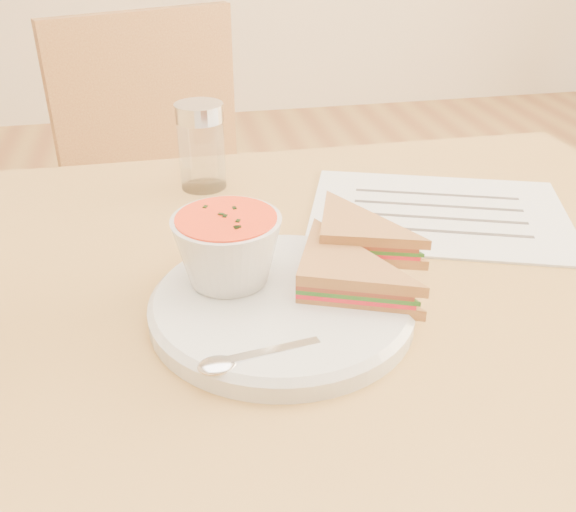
{
  "coord_description": "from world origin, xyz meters",
  "views": [
    {
      "loc": [
        -0.12,
        -0.56,
        1.1
      ],
      "look_at": [
        -0.02,
        -0.06,
        0.8
      ],
      "focal_mm": 40.0,
      "sensor_mm": 36.0,
      "label": 1
    }
  ],
  "objects": [
    {
      "name": "sandwich_half_a",
      "position": [
        -0.02,
        -0.09,
        0.78
      ],
      "size": [
        0.15,
        0.15,
        0.04
      ],
      "primitive_type": null,
      "rotation": [
        0.0,
        0.0,
        -0.38
      ],
      "color": "#B36F3F",
      "rests_on": "plate"
    },
    {
      "name": "paper_menu",
      "position": [
        0.2,
        0.09,
        0.75
      ],
      "size": [
        0.37,
        0.32,
        0.0
      ],
      "primitive_type": null,
      "rotation": [
        0.0,
        0.0,
        -0.34
      ],
      "color": "white",
      "rests_on": "dining_table"
    },
    {
      "name": "chair_far",
      "position": [
        -0.08,
        0.63,
        0.45
      ],
      "size": [
        0.51,
        0.51,
        0.89
      ],
      "primitive_type": null,
      "rotation": [
        0.0,
        0.0,
        3.51
      ],
      "color": "brown",
      "rests_on": "floor"
    },
    {
      "name": "soup_bowl",
      "position": [
        -0.07,
        -0.04,
        0.8
      ],
      "size": [
        0.12,
        0.12,
        0.07
      ],
      "primitive_type": null,
      "rotation": [
        0.0,
        0.0,
        -0.17
      ],
      "color": "silver",
      "rests_on": "plate"
    },
    {
      "name": "condiment_shaker",
      "position": [
        -0.07,
        0.24,
        0.81
      ],
      "size": [
        0.07,
        0.07,
        0.11
      ],
      "primitive_type": null,
      "rotation": [
        0.0,
        0.0,
        -0.07
      ],
      "color": "silver",
      "rests_on": "dining_table"
    },
    {
      "name": "dining_table",
      "position": [
        0.0,
        0.0,
        0.38
      ],
      "size": [
        1.0,
        0.7,
        0.75
      ],
      "primitive_type": null,
      "color": "brown",
      "rests_on": "floor"
    },
    {
      "name": "spoon",
      "position": [
        -0.05,
        -0.16,
        0.77
      ],
      "size": [
        0.16,
        0.06,
        0.01
      ],
      "primitive_type": null,
      "rotation": [
        0.0,
        0.0,
        0.17
      ],
      "color": "silver",
      "rests_on": "plate"
    },
    {
      "name": "plate",
      "position": [
        -0.03,
        -0.08,
        0.76
      ],
      "size": [
        0.28,
        0.28,
        0.02
      ],
      "primitive_type": null,
      "rotation": [
        0.0,
        0.0,
        0.15
      ],
      "color": "silver",
      "rests_on": "dining_table"
    },
    {
      "name": "sandwich_half_b",
      "position": [
        0.02,
        -0.04,
        0.79
      ],
      "size": [
        0.13,
        0.13,
        0.03
      ],
      "primitive_type": null,
      "rotation": [
        0.0,
        0.0,
        -0.32
      ],
      "color": "#B36F3F",
      "rests_on": "plate"
    }
  ]
}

